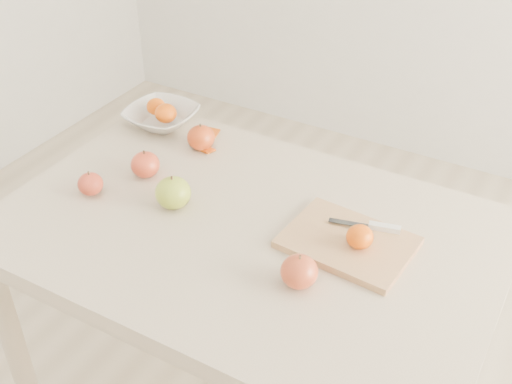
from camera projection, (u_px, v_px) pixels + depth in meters
The scene contains 14 objects.
table at pixel (246, 257), 1.61m from camera, with size 1.20×0.80×0.75m.
cutting_board at pixel (348, 242), 1.49m from camera, with size 0.29×0.21×0.02m, color tan.
board_tangerine at pixel (360, 237), 1.45m from camera, with size 0.06×0.06×0.05m, color #D06507.
fruit_bowl at pixel (161, 117), 1.95m from camera, with size 0.21×0.21×0.05m, color silver.
bowl_tangerine_near at pixel (156, 106), 1.95m from camera, with size 0.06×0.06×0.05m, color #DD4507.
bowl_tangerine_far at pixel (166, 113), 1.91m from camera, with size 0.07×0.07×0.06m, color #DA5B07.
orange_peel_a at pixel (208, 134), 1.91m from camera, with size 0.06×0.04×0.00m, color #C8510E.
orange_peel_b at pixel (206, 150), 1.83m from camera, with size 0.04×0.04×0.00m, color #D0570E.
paring_knife at pixel (379, 227), 1.51m from camera, with size 0.17×0.06×0.01m.
apple_green at pixel (173, 193), 1.59m from camera, with size 0.09×0.09×0.08m, color olive.
apple_red_e at pixel (299, 271), 1.36m from camera, with size 0.08×0.08×0.07m, color maroon.
apple_red_d at pixel (90, 184), 1.64m from camera, with size 0.07×0.07×0.06m, color maroon.
apple_red_a at pixel (201, 138), 1.82m from camera, with size 0.08×0.08×0.07m, color #971204.
apple_red_b at pixel (145, 165), 1.71m from camera, with size 0.08×0.08×0.07m, color maroon.
Camera 1 is at (0.62, -1.05, 1.71)m, focal length 45.00 mm.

